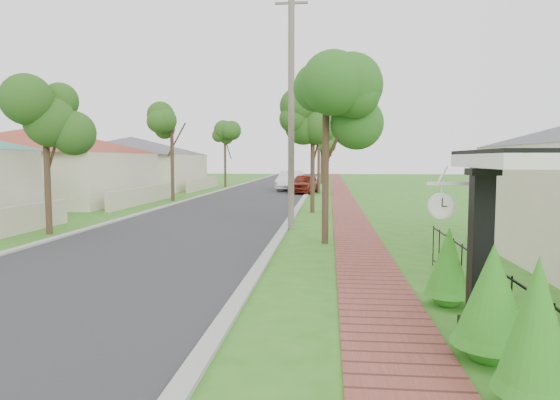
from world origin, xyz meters
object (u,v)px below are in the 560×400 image
at_px(parked_car_white, 290,181).
at_px(utility_pole, 291,111).
at_px(porch_post, 480,262).
at_px(near_tree, 326,112).
at_px(station_clock, 442,204).
at_px(parked_car_red, 304,184).

relative_size(parked_car_white, utility_pole, 0.57).
distance_m(porch_post, near_tree, 8.85).
xyz_separation_m(utility_pole, station_clock, (3.16, -10.64, -2.45)).
bearing_deg(parked_car_red, porch_post, -71.51).
height_order(parked_car_red, near_tree, near_tree).
relative_size(porch_post, station_clock, 3.72).
xyz_separation_m(porch_post, utility_pole, (-3.65, 11.00, 3.28)).
relative_size(parked_car_red, parked_car_white, 0.88).
bearing_deg(parked_car_white, utility_pole, -81.55).
distance_m(near_tree, utility_pole, 3.29).
height_order(porch_post, parked_car_red, porch_post).
bearing_deg(utility_pole, porch_post, -71.64).
height_order(near_tree, utility_pole, utility_pole).
bearing_deg(parked_car_white, station_clock, -77.64).
bearing_deg(utility_pole, near_tree, -66.57).
bearing_deg(station_clock, utility_pole, 106.54).
relative_size(porch_post, near_tree, 0.49).
height_order(porch_post, parked_car_white, porch_post).
bearing_deg(station_clock, parked_car_red, 96.87).
relative_size(parked_car_white, near_tree, 0.97).
distance_m(parked_car_red, near_tree, 23.06).
bearing_deg(parked_car_white, parked_car_red, -63.91).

